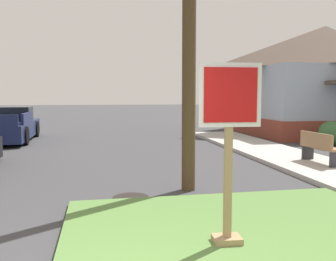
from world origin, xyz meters
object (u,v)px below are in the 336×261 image
stop_sign (229,154)px  pickup_truck_navy (8,127)px  manhole_cover (131,197)px  street_bench (319,146)px

stop_sign → pickup_truck_navy: 13.83m
stop_sign → manhole_cover: stop_sign is taller
stop_sign → street_bench: bearing=47.2°
manhole_cover → street_bench: (5.38, 2.10, 0.57)m
pickup_truck_navy → street_bench: bearing=-38.7°
stop_sign → pickup_truck_navy: (-5.55, 12.65, -0.62)m
street_bench → manhole_cover: bearing=-158.7°
pickup_truck_navy → manhole_cover: bearing=-65.7°
street_bench → stop_sign: bearing=-132.8°
manhole_cover → street_bench: bearing=21.3°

